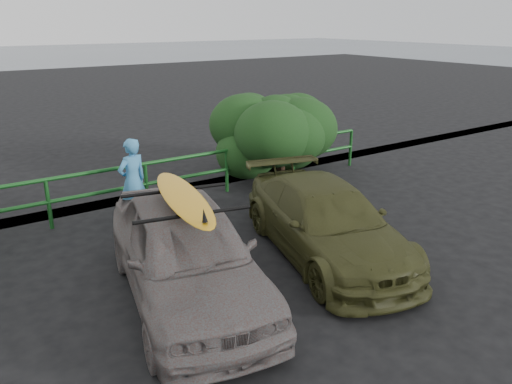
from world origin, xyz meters
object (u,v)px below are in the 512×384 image
(guardrail, at_px, (100,194))
(man, at_px, (133,181))
(olive_vehicle, at_px, (326,221))
(surfboard, at_px, (183,197))
(sedan, at_px, (186,252))

(guardrail, xyz_separation_m, man, (0.51, -0.56, 0.34))
(olive_vehicle, xyz_separation_m, man, (-2.18, 3.29, 0.24))
(guardrail, xyz_separation_m, surfboard, (0.06, -3.82, 1.06))
(guardrail, height_order, olive_vehicle, olive_vehicle)
(surfboard, bearing_deg, guardrail, 102.73)
(sedan, xyz_separation_m, olive_vehicle, (2.62, -0.04, -0.12))
(surfboard, bearing_deg, sedan, -168.21)
(guardrail, distance_m, olive_vehicle, 4.70)
(sedan, height_order, surfboard, surfboard)
(guardrail, distance_m, man, 0.83)
(man, height_order, surfboard, man)
(olive_vehicle, height_order, man, man)
(man, xyz_separation_m, surfboard, (-0.45, -3.26, 0.72))
(guardrail, xyz_separation_m, olive_vehicle, (2.69, -3.85, 0.10))
(olive_vehicle, distance_m, surfboard, 2.79)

